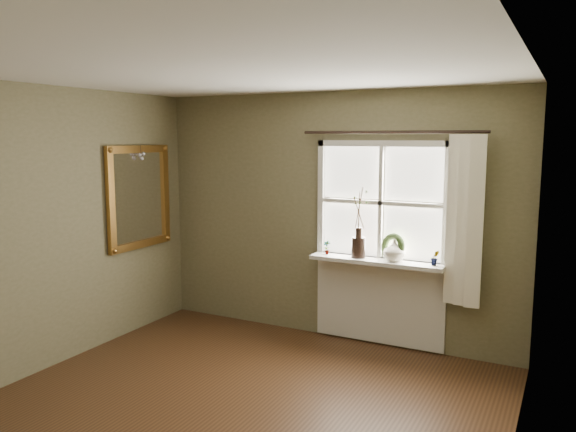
% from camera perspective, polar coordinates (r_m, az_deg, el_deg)
% --- Properties ---
extents(floor, '(4.50, 4.50, 0.00)m').
position_cam_1_polar(floor, '(4.45, -7.93, -20.73)').
color(floor, '#3D2413').
rests_on(floor, ground).
extents(ceiling, '(4.50, 4.50, 0.00)m').
position_cam_1_polar(ceiling, '(3.93, -8.68, 14.76)').
color(ceiling, silver).
rests_on(ceiling, ground).
extents(wall_back, '(4.00, 0.10, 2.60)m').
position_cam_1_polar(wall_back, '(5.98, 4.58, -0.00)').
color(wall_back, '#6A6446').
rests_on(wall_back, ground).
extents(wall_left, '(0.10, 4.50, 2.60)m').
position_cam_1_polar(wall_left, '(5.42, -26.24, -1.64)').
color(wall_left, '#6A6446').
rests_on(wall_left, ground).
extents(wall_right, '(0.10, 4.50, 2.60)m').
position_cam_1_polar(wall_right, '(3.28, 22.57, -7.30)').
color(wall_right, '#6A6446').
rests_on(wall_right, ground).
extents(window_frame, '(1.36, 0.06, 1.24)m').
position_cam_1_polar(window_frame, '(5.70, 9.43, 1.35)').
color(window_frame, silver).
rests_on(window_frame, wall_back).
extents(window_sill, '(1.36, 0.26, 0.04)m').
position_cam_1_polar(window_sill, '(5.70, 8.96, -4.57)').
color(window_sill, silver).
rests_on(window_sill, wall_back).
extents(window_apron, '(1.36, 0.04, 0.88)m').
position_cam_1_polar(window_apron, '(5.91, 9.20, -8.52)').
color(window_apron, silver).
rests_on(window_apron, ground).
extents(dark_jug, '(0.16, 0.16, 0.21)m').
position_cam_1_polar(dark_jug, '(5.73, 7.17, -3.18)').
color(dark_jug, black).
rests_on(dark_jug, window_sill).
extents(cream_vase, '(0.25, 0.25, 0.22)m').
position_cam_1_polar(cream_vase, '(5.62, 10.75, -3.44)').
color(cream_vase, beige).
rests_on(cream_vase, window_sill).
extents(wreath, '(0.30, 0.22, 0.28)m').
position_cam_1_polar(wreath, '(5.66, 10.60, -3.39)').
color(wreath, '#2B3E1B').
rests_on(wreath, window_sill).
extents(potted_plant_left, '(0.08, 0.06, 0.15)m').
position_cam_1_polar(potted_plant_left, '(5.86, 3.97, -3.20)').
color(potted_plant_left, '#2B3E1B').
rests_on(potted_plant_left, window_sill).
extents(potted_plant_right, '(0.10, 0.09, 0.15)m').
position_cam_1_polar(potted_plant_right, '(5.53, 14.71, -4.12)').
color(potted_plant_right, '#2B3E1B').
rests_on(potted_plant_right, window_sill).
extents(curtain, '(0.36, 0.12, 1.59)m').
position_cam_1_polar(curtain, '(5.43, 17.55, -0.48)').
color(curtain, '#EEE7CE').
rests_on(curtain, wall_back).
extents(curtain_rod, '(1.84, 0.03, 0.03)m').
position_cam_1_polar(curtain_rod, '(5.58, 10.40, 8.38)').
color(curtain_rod, black).
rests_on(curtain_rod, wall_back).
extents(gilt_mirror, '(0.10, 0.94, 1.12)m').
position_cam_1_polar(gilt_mirror, '(6.35, -14.88, 1.92)').
color(gilt_mirror, white).
rests_on(gilt_mirror, wall_left).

